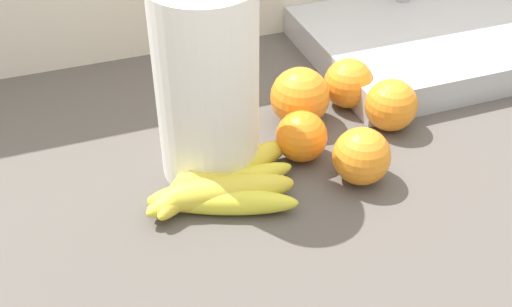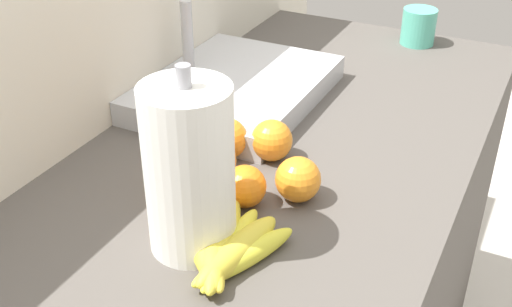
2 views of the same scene
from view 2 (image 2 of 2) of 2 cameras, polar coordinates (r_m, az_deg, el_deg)
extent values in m
cube|color=silver|center=(1.40, -12.68, -5.27)|extent=(1.95, 0.06, 1.30)
ellipsoid|color=yellow|center=(0.89, -1.03, -9.16)|extent=(0.18, 0.10, 0.03)
ellipsoid|color=gold|center=(0.89, -1.60, -8.64)|extent=(0.18, 0.07, 0.04)
ellipsoid|color=yellow|center=(0.90, -2.24, -8.42)|extent=(0.19, 0.05, 0.03)
ellipsoid|color=gold|center=(0.91, -2.96, -7.80)|extent=(0.22, 0.11, 0.04)
ellipsoid|color=gold|center=(0.90, -3.88, -8.13)|extent=(0.18, 0.13, 0.04)
ellipsoid|color=gold|center=(0.90, -4.83, -8.23)|extent=(0.16, 0.16, 0.04)
sphere|color=orange|center=(1.01, 3.76, -2.32)|extent=(0.07, 0.07, 0.07)
sphere|color=orange|center=(1.11, 1.53, 1.15)|extent=(0.07, 0.07, 0.07)
sphere|color=orange|center=(1.04, -4.04, -0.67)|extent=(0.08, 0.08, 0.08)
sphere|color=orange|center=(0.99, -1.00, -2.96)|extent=(0.07, 0.07, 0.07)
sphere|color=orange|center=(1.12, -2.54, 1.43)|extent=(0.07, 0.07, 0.07)
cylinder|color=white|center=(0.87, -5.96, -1.51)|extent=(0.12, 0.12, 0.25)
cylinder|color=gray|center=(0.86, -6.01, -0.67)|extent=(0.02, 0.02, 0.28)
cube|color=#B7BABF|center=(1.32, -1.78, 5.80)|extent=(0.42, 0.32, 0.05)
cylinder|color=#B2B2B7|center=(1.34, -6.14, 10.45)|extent=(0.02, 0.02, 0.15)
cylinder|color=#56BFA5|center=(1.66, 14.29, 10.91)|extent=(0.08, 0.08, 0.09)
camera|label=1|loc=(0.50, 53.14, 10.31)|focal=44.15mm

